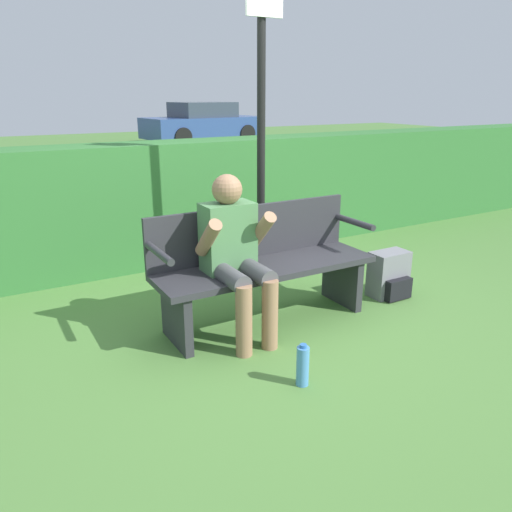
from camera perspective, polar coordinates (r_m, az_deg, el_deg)
ground_plane at (r=3.83m, az=1.21°, el=-7.49°), size 40.00×40.00×0.00m
hedge_back at (r=5.20m, az=-9.16°, el=6.17°), size 12.00×0.55×1.20m
park_bench at (r=3.71m, az=0.75°, el=-0.93°), size 1.68×0.49×0.86m
person_seated at (r=3.42m, az=-2.41°, el=0.74°), size 0.50×0.57×1.14m
backpack at (r=4.38m, az=15.01°, el=-2.15°), size 0.33×0.26×0.39m
water_bottle at (r=3.02m, az=5.36°, el=-12.37°), size 0.08×0.08×0.27m
signpost at (r=4.28m, az=0.64°, el=15.49°), size 0.32×0.09×2.57m
parked_car at (r=18.14m, az=-6.08°, el=14.82°), size 4.25×2.23×1.37m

